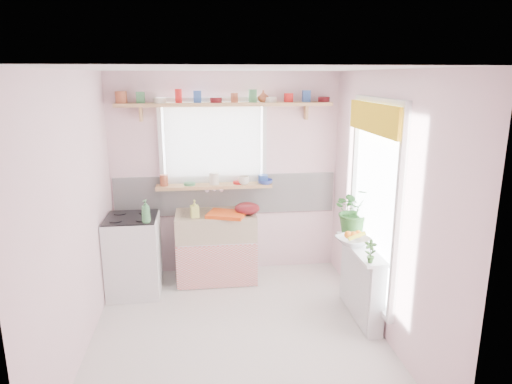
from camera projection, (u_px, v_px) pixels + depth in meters
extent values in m
plane|color=silver|center=(238.00, 335.00, 4.44)|extent=(3.20, 3.20, 0.00)
plane|color=white|center=(235.00, 69.00, 3.82)|extent=(3.20, 3.20, 0.00)
plane|color=#FFD5DB|center=(226.00, 175.00, 5.67)|extent=(2.80, 0.00, 2.80)
plane|color=#FFD5DB|center=(259.00, 293.00, 2.59)|extent=(2.80, 0.00, 2.80)
plane|color=#FFD5DB|center=(76.00, 217.00, 3.96)|extent=(0.00, 3.20, 3.20)
plane|color=#FFD5DB|center=(384.00, 207.00, 4.29)|extent=(0.00, 3.20, 3.20)
cube|color=white|center=(226.00, 194.00, 5.71)|extent=(2.74, 0.03, 0.50)
cube|color=#C78089|center=(227.00, 210.00, 5.76)|extent=(2.74, 0.02, 0.12)
cube|color=white|center=(213.00, 143.00, 5.54)|extent=(1.20, 0.01, 1.00)
cube|color=white|center=(213.00, 144.00, 5.48)|extent=(1.15, 0.02, 0.95)
cube|color=white|center=(376.00, 201.00, 4.48)|extent=(0.01, 1.10, 1.90)
cube|color=yellow|center=(373.00, 118.00, 4.27)|extent=(0.03, 1.20, 0.28)
cube|color=white|center=(216.00, 258.00, 5.60)|extent=(0.85, 0.55, 0.55)
cube|color=#E94F44|center=(217.00, 267.00, 5.33)|extent=(0.95, 0.02, 0.53)
cube|color=#C0AD8D|center=(216.00, 225.00, 5.50)|extent=(0.95, 0.55, 0.30)
cylinder|color=silver|center=(214.00, 188.00, 5.64)|extent=(0.03, 0.22, 0.03)
cube|color=white|center=(134.00, 256.00, 5.21)|extent=(0.58, 0.58, 0.90)
cube|color=black|center=(131.00, 218.00, 5.09)|extent=(0.56, 0.56, 0.02)
cylinder|color=black|center=(116.00, 221.00, 4.94)|extent=(0.14, 0.14, 0.01)
cylinder|color=black|center=(142.00, 220.00, 4.97)|extent=(0.14, 0.14, 0.01)
cylinder|color=black|center=(120.00, 213.00, 5.21)|extent=(0.14, 0.14, 0.01)
cylinder|color=black|center=(145.00, 212.00, 5.24)|extent=(0.14, 0.14, 0.01)
cube|color=white|center=(361.00, 283.00, 4.69)|extent=(0.15, 0.90, 0.75)
cube|color=white|center=(361.00, 248.00, 4.59)|extent=(0.22, 0.95, 0.03)
cube|color=tan|center=(214.00, 186.00, 5.56)|extent=(1.40, 0.22, 0.04)
cube|color=tan|center=(225.00, 104.00, 5.32)|extent=(2.52, 0.24, 0.04)
cylinder|color=#A55133|center=(121.00, 98.00, 5.17)|extent=(0.11, 0.11, 0.12)
cylinder|color=#3F7F4C|center=(141.00, 98.00, 5.19)|extent=(0.11, 0.11, 0.12)
cylinder|color=silver|center=(160.00, 100.00, 5.22)|extent=(0.11, 0.11, 0.06)
cylinder|color=red|center=(179.00, 98.00, 5.24)|extent=(0.11, 0.11, 0.12)
cylinder|color=#3359A5|center=(197.00, 98.00, 5.27)|extent=(0.11, 0.11, 0.12)
cylinder|color=#590F14|center=(216.00, 100.00, 5.30)|extent=(0.11, 0.11, 0.06)
cylinder|color=#A55133|center=(234.00, 97.00, 5.32)|extent=(0.11, 0.11, 0.12)
cylinder|color=#3F7F4C|center=(253.00, 97.00, 5.34)|extent=(0.11, 0.11, 0.12)
cylinder|color=silver|center=(271.00, 100.00, 5.38)|extent=(0.11, 0.11, 0.06)
cylinder|color=red|center=(289.00, 97.00, 5.39)|extent=(0.11, 0.11, 0.12)
cylinder|color=#3359A5|center=(306.00, 97.00, 5.42)|extent=(0.11, 0.11, 0.12)
cylinder|color=#590F14|center=(324.00, 99.00, 5.45)|extent=(0.11, 0.11, 0.06)
cylinder|color=#A55133|center=(162.00, 181.00, 5.47)|extent=(0.11, 0.11, 0.12)
cylinder|color=#3F7F4C|center=(188.00, 180.00, 5.50)|extent=(0.11, 0.11, 0.12)
cylinder|color=silver|center=(214.00, 182.00, 5.55)|extent=(0.11, 0.11, 0.06)
cylinder|color=red|center=(240.00, 179.00, 5.58)|extent=(0.11, 0.11, 0.12)
cylinder|color=#3359A5|center=(265.00, 178.00, 5.61)|extent=(0.11, 0.11, 0.12)
cube|color=#E74D14|center=(227.00, 214.00, 5.33)|extent=(0.51, 0.45, 0.04)
ellipsoid|color=maroon|center=(247.00, 208.00, 5.41)|extent=(0.32, 0.32, 0.14)
imported|color=#2C6026|center=(355.00, 210.00, 4.91)|extent=(0.50, 0.44, 0.53)
imported|color=silver|center=(353.00, 241.00, 4.63)|extent=(0.42, 0.42, 0.08)
imported|color=#366829|center=(370.00, 252.00, 4.17)|extent=(0.14, 0.12, 0.22)
imported|color=#DBE264|center=(195.00, 209.00, 5.27)|extent=(0.11, 0.11, 0.21)
imported|color=silver|center=(244.00, 180.00, 5.53)|extent=(0.17, 0.17, 0.10)
imported|color=#2F429A|center=(265.00, 182.00, 5.56)|extent=(0.20, 0.20, 0.06)
imported|color=#B45B37|center=(263.00, 96.00, 5.38)|extent=(0.16, 0.16, 0.14)
imported|color=#478E53|center=(146.00, 211.00, 4.87)|extent=(0.13, 0.13, 0.25)
sphere|color=orange|center=(353.00, 235.00, 4.62)|extent=(0.08, 0.08, 0.08)
sphere|color=orange|center=(358.00, 234.00, 4.66)|extent=(0.08, 0.08, 0.08)
sphere|color=orange|center=(348.00, 235.00, 4.63)|extent=(0.08, 0.08, 0.08)
cylinder|color=yellow|center=(357.00, 236.00, 4.57)|extent=(0.18, 0.04, 0.10)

